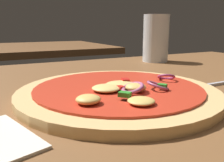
# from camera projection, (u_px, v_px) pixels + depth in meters

# --- Properties ---
(dining_table) EXTENTS (1.42, 0.85, 0.03)m
(dining_table) POSITION_uv_depth(u_px,v_px,m) (99.00, 117.00, 0.32)
(dining_table) COLOR brown
(dining_table) RESTS_ON ground
(pizza) EXTENTS (0.30, 0.30, 0.03)m
(pizza) POSITION_uv_depth(u_px,v_px,m) (118.00, 92.00, 0.36)
(pizza) COLOR tan
(pizza) RESTS_ON dining_table
(fork) EXTENTS (0.17, 0.02, 0.01)m
(fork) POSITION_uv_depth(u_px,v_px,m) (215.00, 84.00, 0.43)
(fork) COLOR silver
(fork) RESTS_ON dining_table
(beer_glass) EXTENTS (0.08, 0.08, 0.14)m
(beer_glass) POSITION_uv_depth(u_px,v_px,m) (156.00, 40.00, 0.71)
(beer_glass) COLOR silver
(beer_glass) RESTS_ON dining_table
(background_table) EXTENTS (0.76, 0.65, 0.03)m
(background_table) POSITION_uv_depth(u_px,v_px,m) (35.00, 49.00, 1.32)
(background_table) COLOR brown
(background_table) RESTS_ON ground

